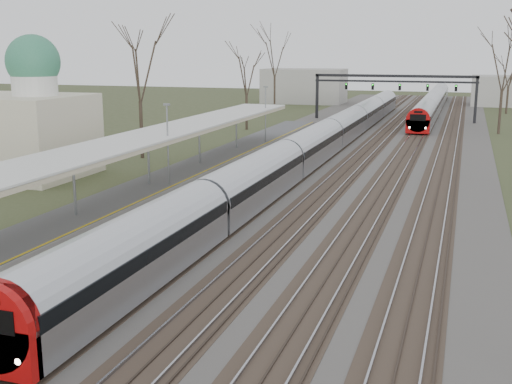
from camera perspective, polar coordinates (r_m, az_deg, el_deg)
track_bed at (r=57.56m, az=8.74°, el=3.23°), size 24.00×160.00×0.22m
platform at (r=43.66m, az=-7.32°, el=0.92°), size 3.50×69.00×1.00m
canopy at (r=39.12m, az=-10.29°, el=4.57°), size 4.10×50.00×3.11m
dome_building at (r=50.28m, az=-20.39°, el=5.48°), size 10.00×8.00×10.30m
signal_gantry at (r=86.66m, az=12.22°, el=9.39°), size 21.00×0.59×6.08m
tree_west_far at (r=55.76m, az=-10.37°, el=11.10°), size 5.50×5.50×11.33m
train_near at (r=59.75m, az=6.48°, el=5.01°), size 2.62×90.21×3.05m
train_far at (r=101.83m, az=15.44°, el=7.71°), size 2.62×60.21×3.05m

